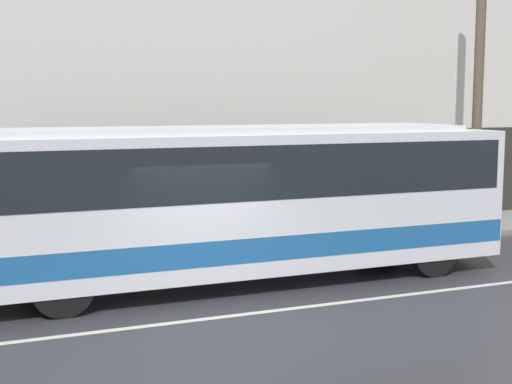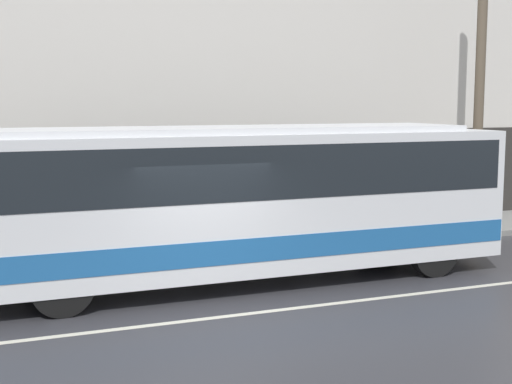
{
  "view_description": "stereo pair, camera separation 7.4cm",
  "coord_description": "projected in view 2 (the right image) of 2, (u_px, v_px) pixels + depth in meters",
  "views": [
    {
      "loc": [
        -3.89,
        -10.96,
        3.6
      ],
      "look_at": [
        1.47,
        2.12,
        1.8
      ],
      "focal_mm": 50.0,
      "sensor_mm": 36.0,
      "label": 1
    },
    {
      "loc": [
        -3.82,
        -10.99,
        3.6
      ],
      "look_at": [
        1.47,
        2.12,
        1.8
      ],
      "focal_mm": 50.0,
      "sensor_mm": 36.0,
      "label": 2
    }
  ],
  "objects": [
    {
      "name": "sidewalk",
      "position": [
        147.0,
        250.0,
        16.98
      ],
      "size": [
        60.0,
        2.89,
        0.15
      ],
      "color": "gray",
      "rests_on": "ground_plane"
    },
    {
      "name": "transit_bus",
      "position": [
        228.0,
        196.0,
        14.03
      ],
      "size": [
        11.5,
        2.5,
        3.11
      ],
      "color": "silver",
      "rests_on": "ground_plane"
    },
    {
      "name": "utility_pole_near",
      "position": [
        480.0,
        72.0,
        18.9
      ],
      "size": [
        0.26,
        0.26,
        8.45
      ],
      "color": "brown",
      "rests_on": "sidewalk"
    },
    {
      "name": "lane_stripe",
      "position": [
        222.0,
        317.0,
        11.98
      ],
      "size": [
        54.0,
        0.14,
        0.01
      ],
      "color": "beige",
      "rests_on": "ground_plane"
    },
    {
      "name": "ground_plane",
      "position": [
        222.0,
        317.0,
        11.98
      ],
      "size": [
        60.0,
        60.0,
        0.0
      ],
      "primitive_type": "plane",
      "color": "#333338"
    }
  ]
}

